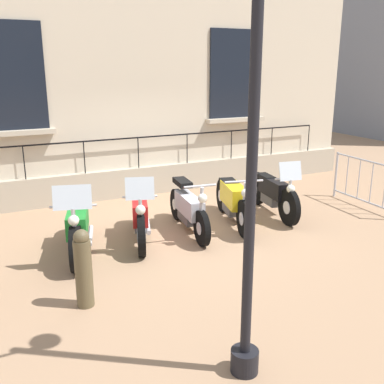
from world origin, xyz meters
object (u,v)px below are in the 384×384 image
at_px(motorcycle_green, 78,227).
at_px(bollard, 83,268).
at_px(crowd_barrier, 365,182).
at_px(motorcycle_black, 273,193).
at_px(lamppost, 254,120).
at_px(motorcycle_silver, 189,209).
at_px(motorcycle_red, 140,217).
at_px(motorcycle_yellow, 233,201).

bearing_deg(motorcycle_green, bollard, -10.00).
bearing_deg(crowd_barrier, motorcycle_green, -92.16).
relative_size(motorcycle_black, lamppost, 0.54).
height_order(motorcycle_green, crowd_barrier, motorcycle_green).
xyz_separation_m(motorcycle_silver, lamppost, (3.79, -1.19, 2.08)).
xyz_separation_m(lamppost, bollard, (-1.97, -1.13, -1.99)).
relative_size(motorcycle_silver, lamppost, 0.52).
xyz_separation_m(motorcycle_green, motorcycle_black, (-0.26, 4.00, 0.00)).
relative_size(motorcycle_red, lamppost, 0.50).
relative_size(crowd_barrier, bollard, 1.81).
relative_size(motorcycle_black, bollard, 2.08).
bearing_deg(motorcycle_yellow, motorcycle_green, -87.44).
xyz_separation_m(motorcycle_silver, bollard, (1.82, -2.33, 0.09)).
height_order(crowd_barrier, bollard, crowd_barrier).
relative_size(lamppost, crowd_barrier, 2.10).
height_order(motorcycle_red, crowd_barrier, motorcycle_red).
height_order(motorcycle_black, bollard, motorcycle_black).
bearing_deg(motorcycle_red, lamppost, -3.70).
xyz_separation_m(crowd_barrier, bollard, (1.48, -6.33, -0.05)).
bearing_deg(motorcycle_black, motorcycle_silver, -85.68).
bearing_deg(motorcycle_yellow, lamppost, -29.47).
bearing_deg(lamppost, motorcycle_silver, 162.50).
xyz_separation_m(motorcycle_red, motorcycle_black, (-0.19, 2.92, 0.01)).
bearing_deg(crowd_barrier, motorcycle_black, -103.35).
bearing_deg(bollard, motorcycle_silver, 127.98).
bearing_deg(lamppost, motorcycle_red, 176.30).
distance_m(motorcycle_black, bollard, 4.73).
distance_m(motorcycle_red, motorcycle_yellow, 1.91).
height_order(motorcycle_silver, motorcycle_black, motorcycle_black).
bearing_deg(motorcycle_red, crowd_barrier, 86.63).
bearing_deg(motorcycle_silver, bollard, -52.02).
bearing_deg(motorcycle_silver, motorcycle_green, -86.98).
distance_m(motorcycle_red, crowd_barrier, 4.97).
xyz_separation_m(motorcycle_black, crowd_barrier, (0.48, 2.04, 0.11)).
bearing_deg(motorcycle_silver, motorcycle_black, 94.32).
bearing_deg(motorcycle_black, lamppost, -38.82).
bearing_deg(motorcycle_red, motorcycle_green, -86.54).
bearing_deg(motorcycle_yellow, crowd_barrier, 83.26).
bearing_deg(crowd_barrier, bollard, -76.83).
height_order(motorcycle_yellow, lamppost, lamppost).
bearing_deg(motorcycle_green, motorcycle_red, 93.46).
bearing_deg(motorcycle_yellow, motorcycle_silver, -88.43).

